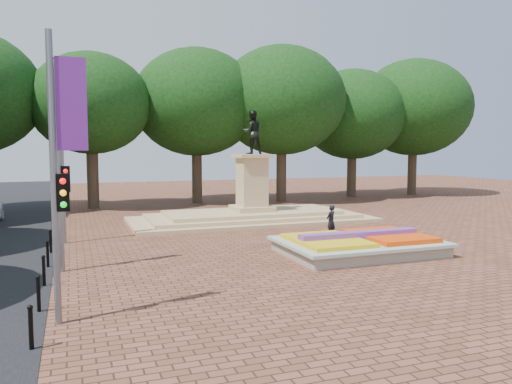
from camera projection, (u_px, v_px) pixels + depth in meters
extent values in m
plane|color=brown|center=(314.00, 246.00, 21.70)|extent=(90.00, 90.00, 0.00)
cube|color=gray|center=(359.00, 248.00, 20.16)|extent=(6.00, 4.00, 0.45)
cube|color=beige|center=(359.00, 241.00, 20.13)|extent=(6.30, 4.30, 0.12)
cube|color=#EF540D|center=(389.00, 236.00, 20.62)|extent=(2.60, 3.40, 0.22)
cube|color=yellow|center=(327.00, 241.00, 19.62)|extent=(2.60, 3.40, 0.18)
cube|color=#65338E|center=(359.00, 236.00, 20.11)|extent=(5.20, 0.55, 0.38)
cube|color=tan|center=(252.00, 219.00, 29.17)|extent=(14.00, 6.00, 0.20)
cube|color=tan|center=(252.00, 216.00, 29.15)|extent=(12.00, 5.00, 0.20)
cube|color=tan|center=(252.00, 213.00, 29.13)|extent=(10.00, 4.00, 0.20)
cube|color=tan|center=(252.00, 208.00, 29.11)|extent=(2.20, 2.20, 0.30)
cube|color=tan|center=(252.00, 182.00, 28.98)|extent=(1.50, 1.50, 2.80)
cube|color=tan|center=(252.00, 156.00, 28.84)|extent=(1.90, 1.90, 0.20)
imported|color=black|center=(252.00, 133.00, 28.72)|extent=(1.22, 0.95, 2.50)
cylinder|color=#33281C|center=(99.00, 180.00, 35.59)|extent=(0.80, 0.80, 4.00)
ellipsoid|color=black|center=(98.00, 113.00, 35.18)|extent=(8.80, 8.80, 7.48)
cylinder|color=#33281C|center=(195.00, 178.00, 38.00)|extent=(0.80, 0.80, 4.00)
ellipsoid|color=black|center=(195.00, 116.00, 37.59)|extent=(8.80, 8.80, 7.48)
cylinder|color=#33281C|center=(280.00, 176.00, 40.42)|extent=(0.80, 0.80, 4.00)
ellipsoid|color=black|center=(280.00, 118.00, 40.00)|extent=(8.80, 8.80, 7.48)
cylinder|color=#33281C|center=(355.00, 174.00, 42.83)|extent=(0.80, 0.80, 4.00)
ellipsoid|color=black|center=(356.00, 119.00, 42.41)|extent=(8.80, 8.80, 7.48)
cylinder|color=#33281C|center=(422.00, 173.00, 45.24)|extent=(0.80, 0.80, 4.00)
ellipsoid|color=black|center=(423.00, 121.00, 44.82)|extent=(8.80, 8.80, 7.48)
cylinder|color=slate|center=(54.00, 180.00, 11.80)|extent=(0.16, 0.16, 7.00)
cube|color=#69218A|center=(72.00, 104.00, 11.80)|extent=(0.70, 0.04, 2.20)
cylinder|color=slate|center=(59.00, 170.00, 16.95)|extent=(0.16, 0.16, 7.00)
cube|color=#A6C527|center=(72.00, 117.00, 16.94)|extent=(0.70, 0.04, 2.20)
cylinder|color=slate|center=(62.00, 165.00, 22.09)|extent=(0.16, 0.16, 7.00)
cube|color=#69218A|center=(72.00, 125.00, 22.08)|extent=(0.70, 0.04, 2.20)
cube|color=black|center=(63.00, 193.00, 11.90)|extent=(0.28, 0.18, 0.90)
cube|color=black|center=(66.00, 179.00, 17.04)|extent=(0.28, 0.18, 0.90)
cylinder|color=black|center=(31.00, 329.00, 10.50)|extent=(0.10, 0.10, 0.90)
sphere|color=black|center=(30.00, 308.00, 10.46)|extent=(0.12, 0.12, 0.12)
cylinder|color=black|center=(39.00, 295.00, 12.93)|extent=(0.10, 0.10, 0.90)
sphere|color=black|center=(38.00, 278.00, 12.89)|extent=(0.12, 0.12, 0.12)
cylinder|color=black|center=(44.00, 272.00, 15.36)|extent=(0.10, 0.10, 0.90)
sphere|color=black|center=(43.00, 257.00, 15.32)|extent=(0.12, 0.12, 0.12)
cylinder|color=black|center=(48.00, 255.00, 17.79)|extent=(0.10, 0.10, 0.90)
sphere|color=black|center=(47.00, 242.00, 17.75)|extent=(0.12, 0.12, 0.12)
cylinder|color=black|center=(51.00, 242.00, 20.22)|extent=(0.10, 0.10, 0.90)
sphere|color=black|center=(50.00, 231.00, 20.18)|extent=(0.12, 0.12, 0.12)
cylinder|color=black|center=(53.00, 232.00, 22.65)|extent=(0.10, 0.10, 0.90)
sphere|color=black|center=(53.00, 222.00, 22.61)|extent=(0.12, 0.12, 0.12)
imported|color=black|center=(331.00, 221.00, 23.91)|extent=(0.67, 0.60, 1.55)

